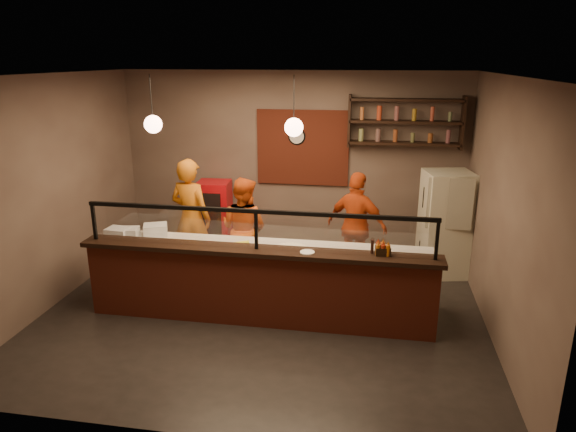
% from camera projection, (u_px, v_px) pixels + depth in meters
% --- Properties ---
extents(floor, '(6.00, 6.00, 0.00)m').
position_uv_depth(floor, '(263.00, 312.00, 7.16)').
color(floor, black).
rests_on(floor, ground).
extents(ceiling, '(6.00, 6.00, 0.00)m').
position_uv_depth(ceiling, '(259.00, 75.00, 6.21)').
color(ceiling, '#332A27').
rests_on(ceiling, wall_back).
extents(wall_back, '(6.00, 0.00, 6.00)m').
position_uv_depth(wall_back, '(291.00, 164.00, 9.04)').
color(wall_back, '#705E52').
rests_on(wall_back, floor).
extents(wall_left, '(0.00, 5.00, 5.00)m').
position_uv_depth(wall_left, '(51.00, 192.00, 7.16)').
color(wall_left, '#705E52').
rests_on(wall_left, floor).
extents(wall_right, '(0.00, 5.00, 5.00)m').
position_uv_depth(wall_right, '(503.00, 213.00, 6.21)').
color(wall_right, '#705E52').
rests_on(wall_right, floor).
extents(wall_front, '(6.00, 0.00, 6.00)m').
position_uv_depth(wall_front, '(197.00, 281.00, 4.33)').
color(wall_front, '#705E52').
rests_on(wall_front, floor).
extents(brick_patch, '(1.60, 0.04, 1.30)m').
position_uv_depth(brick_patch, '(303.00, 148.00, 8.89)').
color(brick_patch, maroon).
rests_on(brick_patch, wall_back).
extents(service_counter, '(4.60, 0.25, 1.00)m').
position_uv_depth(service_counter, '(257.00, 289.00, 6.73)').
color(service_counter, maroon).
rests_on(service_counter, floor).
extents(counter_ledge, '(4.70, 0.37, 0.06)m').
position_uv_depth(counter_ledge, '(257.00, 251.00, 6.57)').
color(counter_ledge, black).
rests_on(counter_ledge, service_counter).
extents(worktop_cabinet, '(4.60, 0.75, 0.85)m').
position_uv_depth(worktop_cabinet, '(265.00, 278.00, 7.22)').
color(worktop_cabinet, gray).
rests_on(worktop_cabinet, floor).
extents(worktop, '(4.60, 0.75, 0.05)m').
position_uv_depth(worktop, '(265.00, 248.00, 7.09)').
color(worktop, silver).
rests_on(worktop, worktop_cabinet).
extents(sneeze_guard, '(4.50, 0.05, 0.52)m').
position_uv_depth(sneeze_guard, '(256.00, 226.00, 6.47)').
color(sneeze_guard, white).
rests_on(sneeze_guard, counter_ledge).
extents(wall_shelving, '(1.84, 0.28, 0.85)m').
position_uv_depth(wall_shelving, '(405.00, 122.00, 8.33)').
color(wall_shelving, black).
rests_on(wall_shelving, wall_back).
extents(wall_clock, '(0.30, 0.04, 0.30)m').
position_uv_depth(wall_clock, '(297.00, 136.00, 8.84)').
color(wall_clock, black).
rests_on(wall_clock, wall_back).
extents(pendant_left, '(0.24, 0.24, 0.77)m').
position_uv_depth(pendant_left, '(153.00, 124.00, 6.83)').
color(pendant_left, black).
rests_on(pendant_left, ceiling).
extents(pendant_right, '(0.24, 0.24, 0.77)m').
position_uv_depth(pendant_right, '(294.00, 127.00, 6.53)').
color(pendant_right, black).
rests_on(pendant_right, ceiling).
extents(cook_left, '(0.80, 0.63, 1.91)m').
position_uv_depth(cook_left, '(191.00, 218.00, 8.16)').
color(cook_left, '#C76812').
rests_on(cook_left, floor).
extents(cook_mid, '(0.96, 0.86, 1.64)m').
position_uv_depth(cook_mid, '(244.00, 228.00, 8.09)').
color(cook_mid, '#CF4C13').
rests_on(cook_mid, floor).
extents(cook_right, '(1.09, 0.79, 1.72)m').
position_uv_depth(cook_right, '(357.00, 226.00, 8.07)').
color(cook_right, '#C84112').
rests_on(cook_right, floor).
extents(fridge, '(0.82, 0.79, 1.70)m').
position_uv_depth(fridge, '(445.00, 224.00, 8.20)').
color(fridge, beige).
rests_on(fridge, floor).
extents(red_cooler, '(0.60, 0.55, 1.31)m').
position_uv_depth(red_cooler, '(215.00, 217.00, 9.20)').
color(red_cooler, '#B50C12').
rests_on(red_cooler, floor).
extents(pizza_dough, '(0.53, 0.53, 0.01)m').
position_uv_depth(pizza_dough, '(291.00, 248.00, 7.02)').
color(pizza_dough, white).
rests_on(pizza_dough, worktop).
extents(prep_tub_a, '(0.35, 0.30, 0.16)m').
position_uv_depth(prep_tub_a, '(127.00, 233.00, 7.39)').
color(prep_tub_a, silver).
rests_on(prep_tub_a, worktop).
extents(prep_tub_b, '(0.41, 0.37, 0.17)m').
position_uv_depth(prep_tub_b, '(156.00, 230.00, 7.51)').
color(prep_tub_b, white).
rests_on(prep_tub_b, worktop).
extents(prep_tub_c, '(0.34, 0.28, 0.16)m').
position_uv_depth(prep_tub_c, '(118.00, 233.00, 7.38)').
color(prep_tub_c, white).
rests_on(prep_tub_c, worktop).
extents(rolling_pin, '(0.32, 0.23, 0.06)m').
position_uv_depth(rolling_pin, '(237.00, 244.00, 7.11)').
color(rolling_pin, yellow).
rests_on(rolling_pin, worktop).
extents(condiment_caddy, '(0.20, 0.16, 0.10)m').
position_uv_depth(condiment_caddy, '(383.00, 251.00, 6.36)').
color(condiment_caddy, black).
rests_on(condiment_caddy, counter_ledge).
extents(pepper_mill, '(0.05, 0.05, 0.18)m').
position_uv_depth(pepper_mill, '(372.00, 247.00, 6.38)').
color(pepper_mill, black).
rests_on(pepper_mill, counter_ledge).
extents(small_plate, '(0.24, 0.24, 0.01)m').
position_uv_depth(small_plate, '(307.00, 252.00, 6.43)').
color(small_plate, white).
rests_on(small_plate, counter_ledge).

